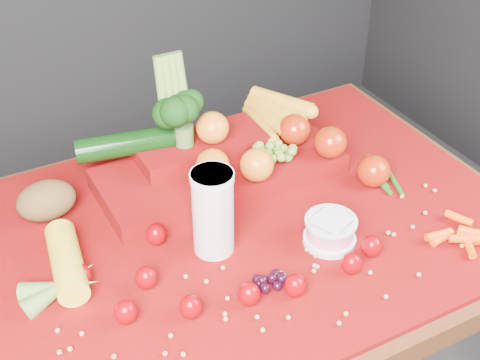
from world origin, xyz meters
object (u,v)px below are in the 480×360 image
milk_glass (213,209)px  yogurt_bowl (330,230)px  table (245,261)px  produce_mound (226,153)px

milk_glass → yogurt_bowl: size_ratio=1.71×
table → yogurt_bowl: bearing=-49.8°
table → yogurt_bowl: (0.11, -0.13, 0.14)m
table → produce_mound: bearing=76.3°
table → yogurt_bowl: size_ratio=10.85×
produce_mound → table: bearing=-103.7°
table → milk_glass: bearing=-154.0°
table → milk_glass: 0.22m
milk_glass → produce_mound: size_ratio=0.29×
milk_glass → yogurt_bowl: milk_glass is taller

